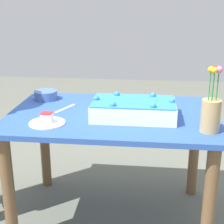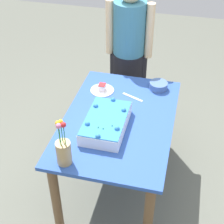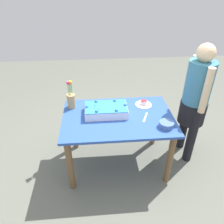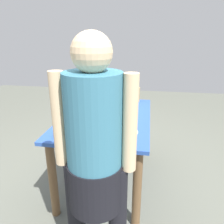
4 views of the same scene
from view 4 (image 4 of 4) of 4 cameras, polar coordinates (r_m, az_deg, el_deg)
ground_plane at (r=2.46m, az=-1.33°, el=-16.99°), size 8.00×8.00×0.00m
dining_table at (r=2.16m, az=-1.45°, el=-4.14°), size 1.25×0.83×0.72m
sheet_cake at (r=2.20m, az=0.84°, el=1.26°), size 0.48×0.29×0.12m
serving_plate_with_slice at (r=1.77m, az=3.56°, el=-4.83°), size 0.20×0.20×0.06m
cake_knife at (r=1.85m, az=-4.74°, el=-4.19°), size 0.10×0.19×0.00m
flower_vase at (r=2.55m, az=6.18°, el=5.04°), size 0.10×0.10×0.34m
fruit_bowl at (r=1.73m, az=-12.35°, el=-5.23°), size 0.15×0.15×0.06m
person_standing at (r=1.22m, az=-4.54°, el=-10.84°), size 0.31×0.45×1.49m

